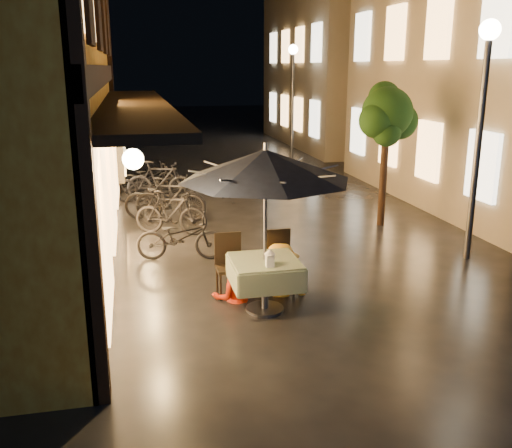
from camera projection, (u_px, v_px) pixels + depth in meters
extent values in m
plane|color=black|center=(356.00, 317.00, 8.15)|extent=(90.00, 90.00, 0.00)
cube|color=black|center=(101.00, 75.00, 10.32)|extent=(0.12, 11.00, 0.35)
cube|color=black|center=(135.00, 106.00, 10.58)|extent=(1.20, 10.50, 0.12)
cube|color=#FDB564|center=(101.00, 7.00, 11.39)|extent=(0.10, 0.90, 1.50)
cube|color=#FDB564|center=(105.00, 17.00, 13.74)|extent=(0.10, 0.90, 1.50)
cube|color=#FDB564|center=(103.00, 227.00, 7.54)|extent=(0.10, 2.20, 2.40)
cube|color=#FDB564|center=(110.00, 178.00, 10.83)|extent=(0.10, 2.20, 2.40)
cube|color=#FDB564|center=(114.00, 152.00, 14.13)|extent=(0.10, 2.20, 2.40)
cube|color=#FDB564|center=(482.00, 166.00, 11.58)|extent=(0.10, 1.00, 1.40)
cube|color=#FDB564|center=(498.00, 20.00, 10.83)|extent=(0.10, 1.00, 1.40)
cube|color=#FDB564|center=(428.00, 151.00, 13.65)|extent=(0.10, 1.00, 1.40)
cube|color=#FDB564|center=(438.00, 28.00, 12.90)|extent=(0.10, 1.00, 1.40)
cube|color=#FDB564|center=(389.00, 140.00, 15.72)|extent=(0.10, 1.00, 1.40)
cube|color=#FDB564|center=(395.00, 33.00, 14.97)|extent=(0.10, 1.00, 1.40)
cube|color=#FDB564|center=(358.00, 131.00, 17.79)|extent=(0.10, 1.00, 1.40)
cube|color=#FDB564|center=(363.00, 37.00, 17.04)|extent=(0.10, 1.00, 1.40)
cube|color=#A29682|center=(364.00, 65.00, 25.71)|extent=(7.00, 10.00, 7.00)
cube|color=#FDB564|center=(314.00, 119.00, 21.93)|extent=(0.10, 1.00, 1.40)
cube|color=#FDB564|center=(316.00, 43.00, 21.18)|extent=(0.10, 1.00, 1.40)
cube|color=#FDB564|center=(298.00, 114.00, 24.00)|extent=(0.10, 1.00, 1.40)
cube|color=#FDB564|center=(299.00, 45.00, 23.25)|extent=(0.10, 1.00, 1.40)
cube|color=#FDB564|center=(284.00, 111.00, 26.07)|extent=(0.10, 1.00, 1.40)
cube|color=#FDB564|center=(285.00, 47.00, 25.33)|extent=(0.10, 1.00, 1.40)
cube|color=#FDB564|center=(273.00, 107.00, 28.14)|extent=(0.10, 1.00, 1.40)
cube|color=#FDB564|center=(273.00, 48.00, 27.40)|extent=(0.10, 1.00, 1.40)
cylinder|color=black|center=(383.00, 177.00, 12.59)|extent=(0.16, 0.16, 2.20)
sphere|color=black|center=(387.00, 112.00, 12.22)|extent=(1.10, 1.10, 1.10)
sphere|color=black|center=(399.00, 121.00, 12.44)|extent=(0.80, 0.80, 0.80)
sphere|color=black|center=(377.00, 120.00, 12.05)|extent=(0.76, 0.76, 0.76)
sphere|color=black|center=(384.00, 97.00, 12.43)|extent=(0.70, 0.70, 0.70)
sphere|color=black|center=(387.00, 133.00, 12.07)|extent=(0.60, 0.60, 0.60)
cylinder|color=#59595E|center=(477.00, 151.00, 10.12)|extent=(0.12, 0.12, 4.00)
sphere|color=#FFEBC0|center=(490.00, 30.00, 9.57)|extent=(0.36, 0.36, 0.36)
cylinder|color=#59595E|center=(292.00, 106.00, 21.41)|extent=(0.12, 0.12, 4.00)
sphere|color=#FFEBC0|center=(293.00, 49.00, 20.87)|extent=(0.36, 0.36, 0.36)
cylinder|color=#59595E|center=(265.00, 287.00, 8.28)|extent=(0.10, 0.10, 0.72)
cylinder|color=#59595E|center=(265.00, 309.00, 8.37)|extent=(0.56, 0.56, 0.04)
cube|color=#37633E|center=(265.00, 262.00, 8.18)|extent=(0.95, 0.95, 0.06)
cube|color=#37633E|center=(297.00, 270.00, 8.32)|extent=(0.04, 0.95, 0.33)
cube|color=#37633E|center=(233.00, 275.00, 8.12)|extent=(0.04, 0.95, 0.33)
cube|color=#37633E|center=(258.00, 262.00, 8.67)|extent=(0.95, 0.04, 0.33)
cube|color=#37633E|center=(273.00, 284.00, 7.77)|extent=(0.95, 0.04, 0.33)
cylinder|color=#59595E|center=(265.00, 235.00, 8.07)|extent=(0.05, 0.05, 2.30)
cone|color=black|center=(265.00, 165.00, 7.80)|extent=(2.42, 2.42, 0.44)
cylinder|color=#59595E|center=(265.00, 147.00, 7.74)|extent=(0.06, 0.06, 0.12)
cube|color=black|center=(230.00, 268.00, 8.79)|extent=(0.42, 0.42, 0.05)
cube|color=black|center=(228.00, 249.00, 8.90)|extent=(0.42, 0.04, 0.55)
cylinder|color=black|center=(221.00, 288.00, 8.64)|extent=(0.04, 0.04, 0.43)
cylinder|color=black|center=(244.00, 286.00, 8.72)|extent=(0.04, 0.04, 0.43)
cylinder|color=black|center=(217.00, 279.00, 8.98)|extent=(0.04, 0.04, 0.43)
cylinder|color=black|center=(239.00, 278.00, 9.06)|extent=(0.04, 0.04, 0.43)
cube|color=black|center=(280.00, 265.00, 8.95)|extent=(0.42, 0.42, 0.05)
cube|color=black|center=(277.00, 246.00, 9.06)|extent=(0.42, 0.04, 0.55)
cylinder|color=black|center=(272.00, 284.00, 8.81)|extent=(0.04, 0.04, 0.43)
cylinder|color=black|center=(294.00, 282.00, 8.88)|extent=(0.04, 0.04, 0.43)
cylinder|color=black|center=(266.00, 276.00, 9.15)|extent=(0.04, 0.04, 0.43)
cylinder|color=black|center=(288.00, 274.00, 9.22)|extent=(0.04, 0.04, 0.43)
cube|color=white|center=(270.00, 260.00, 7.87)|extent=(0.11, 0.11, 0.18)
cube|color=#FFD88C|center=(270.00, 261.00, 7.88)|extent=(0.07, 0.07, 0.12)
cone|color=white|center=(270.00, 252.00, 7.84)|extent=(0.16, 0.16, 0.07)
imported|color=red|center=(233.00, 256.00, 8.62)|extent=(0.69, 0.55, 1.37)
imported|color=yellow|center=(280.00, 245.00, 8.80)|extent=(1.14, 0.82, 1.58)
imported|color=black|center=(180.00, 237.00, 10.48)|extent=(1.69, 0.81, 0.85)
imported|color=black|center=(171.00, 213.00, 12.03)|extent=(1.63, 0.99, 0.95)
imported|color=black|center=(165.00, 198.00, 13.28)|extent=(1.96, 0.94, 0.99)
imported|color=black|center=(170.00, 199.00, 13.08)|extent=(1.74, 1.09, 1.02)
imported|color=black|center=(148.00, 183.00, 15.09)|extent=(1.83, 0.77, 0.94)
imported|color=black|center=(160.00, 181.00, 14.94)|extent=(1.87, 0.99, 1.08)
imported|color=black|center=(147.00, 177.00, 16.23)|extent=(1.62, 0.74, 0.82)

